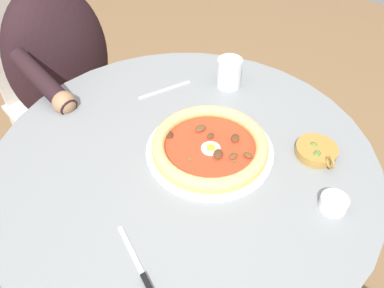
% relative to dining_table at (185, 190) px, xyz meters
% --- Properties ---
extents(ground_plane, '(6.00, 6.00, 0.02)m').
position_rel_dining_table_xyz_m(ground_plane, '(0.00, 0.00, -0.62)').
color(ground_plane, brown).
extents(dining_table, '(1.01, 1.01, 0.76)m').
position_rel_dining_table_xyz_m(dining_table, '(0.00, 0.00, 0.00)').
color(dining_table, gray).
rests_on(dining_table, ground).
extents(pizza_on_plate, '(0.33, 0.33, 0.04)m').
position_rel_dining_table_xyz_m(pizza_on_plate, '(-0.04, -0.05, 0.16)').
color(pizza_on_plate, white).
rests_on(pizza_on_plate, dining_table).
extents(water_glass, '(0.08, 0.08, 0.09)m').
position_rel_dining_table_xyz_m(water_glass, '(0.09, -0.32, 0.18)').
color(water_glass, silver).
rests_on(water_glass, dining_table).
extents(steak_knife, '(0.21, 0.09, 0.01)m').
position_rel_dining_table_xyz_m(steak_knife, '(-0.16, 0.31, 0.15)').
color(steak_knife, silver).
rests_on(steak_knife, dining_table).
extents(ramekin_capers, '(0.06, 0.06, 0.03)m').
position_rel_dining_table_xyz_m(ramekin_capers, '(-0.37, -0.09, 0.16)').
color(ramekin_capers, white).
rests_on(ramekin_capers, dining_table).
extents(olive_pan, '(0.12, 0.11, 0.05)m').
position_rel_dining_table_xyz_m(olive_pan, '(-0.26, -0.22, 0.16)').
color(olive_pan, olive).
rests_on(olive_pan, dining_table).
extents(fork_utensil, '(0.07, 0.17, 0.00)m').
position_rel_dining_table_xyz_m(fork_utensil, '(0.23, -0.18, 0.15)').
color(fork_utensil, '#BCBCC1').
rests_on(fork_utensil, dining_table).
extents(diner_person, '(0.49, 0.42, 1.16)m').
position_rel_dining_table_xyz_m(diner_person, '(0.68, -0.10, -0.09)').
color(diner_person, '#282833').
rests_on(diner_person, ground).
extents(cafe_chair_diner, '(0.46, 0.46, 0.90)m').
position_rel_dining_table_xyz_m(cafe_chair_diner, '(0.83, -0.12, -0.08)').
color(cafe_chair_diner, beige).
rests_on(cafe_chair_diner, ground).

